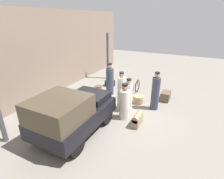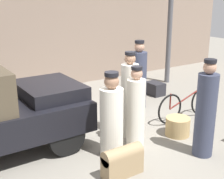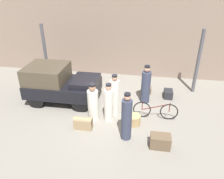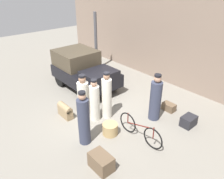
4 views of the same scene
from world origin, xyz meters
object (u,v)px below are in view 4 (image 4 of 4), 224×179
Objects in this scene: porter_lifting_near_truck at (155,99)px; truck at (83,69)px; porter_with_bicycle at (107,97)px; suitcase_black_upright at (65,110)px; trunk_umber_medium at (169,107)px; conductor_in_dark_uniform at (83,96)px; bicycle at (140,130)px; suitcase_tan_flat at (189,121)px; porter_carrying_trunk at (95,102)px; trunk_large_brown at (101,162)px; wicker_basket at (110,129)px; porter_standing_middle at (84,120)px.

truck is at bearing -173.27° from porter_lifting_near_truck.
porter_with_bicycle reaches higher than suitcase_black_upright.
trunk_umber_medium is at bearing 58.78° from porter_with_bicycle.
conductor_in_dark_uniform is 2.28× the size of suitcase_black_upright.
bicycle is 1.98m from suitcase_tan_flat.
porter_lifting_near_truck reaches higher than suitcase_black_upright.
bicycle is 3.30× the size of suitcase_tan_flat.
trunk_umber_medium is at bearing 100.65° from bicycle.
trunk_umber_medium is (3.96, 1.33, -0.76)m from truck.
porter_carrying_trunk is 2.30× the size of suitcase_black_upright.
porter_lifting_near_truck reaches higher than bicycle.
trunk_large_brown is at bearing -98.00° from suitcase_tan_flat.
porter_carrying_trunk is at bearing 171.62° from wicker_basket.
trunk_large_brown is at bearing -85.00° from bicycle.
porter_lifting_near_truck is 1.76m from porter_with_bicycle.
trunk_large_brown is at bearing -43.46° from porter_with_bicycle.
trunk_large_brown is (1.84, -1.75, -0.60)m from porter_with_bicycle.
porter_standing_middle reaches higher than porter_lifting_near_truck.
bicycle is at bearing -109.28° from suitcase_tan_flat.
porter_lifting_near_truck is at bearing 45.14° from porter_with_bicycle.
porter_with_bicycle is 2.64× the size of trunk_large_brown.
truck is at bearing 146.01° from porter_standing_middle.
porter_with_bicycle reaches higher than porter_lifting_near_truck.
porter_standing_middle is (-0.22, -0.87, 0.65)m from wicker_basket.
trunk_umber_medium is at bearing 60.36° from porter_carrying_trunk.
bicycle is 3.49× the size of wicker_basket.
porter_lifting_near_truck is 1.11× the size of porter_carrying_trunk.
bicycle is 1.94m from porter_carrying_trunk.
bicycle is 1.44m from porter_lifting_near_truck.
porter_carrying_trunk is (-1.86, -0.39, 0.37)m from bicycle.
suitcase_black_upright is 4.04m from trunk_umber_medium.
porter_lifting_near_truck is (2.03, 1.75, 0.09)m from conductor_in_dark_uniform.
truck is at bearing 145.74° from conductor_in_dark_uniform.
suitcase_tan_flat is (2.51, 2.25, -0.55)m from porter_carrying_trunk.
bicycle is at bearing 53.33° from porter_standing_middle.
porter_standing_middle reaches higher than bicycle.
porter_standing_middle is 1.78m from suitcase_black_upright.
wicker_basket is 1.10m from porter_standing_middle.
bicycle is 0.99× the size of porter_standing_middle.
truck reaches higher than wicker_basket.
truck is 2.02× the size of conductor_in_dark_uniform.
wicker_basket is 1.52m from trunk_large_brown.
porter_carrying_trunk is 2.45m from trunk_large_brown.
porter_carrying_trunk reaches higher than wicker_basket.
truck is at bearing 129.82° from suitcase_black_upright.
porter_standing_middle is at bearing -102.55° from porter_lifting_near_truck.
porter_standing_middle is at bearing -33.99° from truck.
porter_with_bicycle is at bearing -16.39° from truck.
suitcase_black_upright is at bearing -130.86° from porter_with_bicycle.
porter_with_bicycle is 1.59m from porter_standing_middle.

